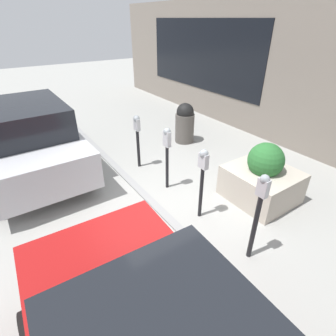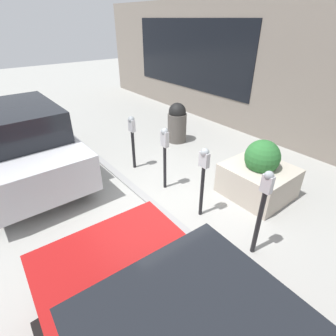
{
  "view_description": "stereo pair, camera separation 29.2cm",
  "coord_description": "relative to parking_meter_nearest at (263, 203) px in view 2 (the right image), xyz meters",
  "views": [
    {
      "loc": [
        -3.4,
        2.17,
        3.22
      ],
      "look_at": [
        0.0,
        -0.14,
        0.86
      ],
      "focal_mm": 28.0,
      "sensor_mm": 36.0,
      "label": 1
    },
    {
      "loc": [
        -3.23,
        2.4,
        3.22
      ],
      "look_at": [
        0.0,
        -0.14,
        0.86
      ],
      "focal_mm": 28.0,
      "sensor_mm": 36.0,
      "label": 2
    }
  ],
  "objects": [
    {
      "name": "ground_plane",
      "position": [
        1.73,
        0.48,
        -0.95
      ],
      "size": [
        40.0,
        40.0,
        0.0
      ],
      "primitive_type": "plane",
      "color": "#999993"
    },
    {
      "name": "curb_strip",
      "position": [
        1.73,
        0.56,
        -0.93
      ],
      "size": [
        19.0,
        0.16,
        0.04
      ],
      "color": "gray",
      "rests_on": "ground_plane"
    },
    {
      "name": "building_facade",
      "position": [
        1.73,
        -3.99,
        0.95
      ],
      "size": [
        19.0,
        0.17,
        3.79
      ],
      "color": "slate",
      "rests_on": "ground_plane"
    },
    {
      "name": "parking_meter_nearest",
      "position": [
        0.0,
        0.0,
        0.0
      ],
      "size": [
        0.15,
        0.13,
        1.47
      ],
      "color": "black",
      "rests_on": "ground_plane"
    },
    {
      "name": "parking_meter_second",
      "position": [
        1.17,
        0.02,
        0.02
      ],
      "size": [
        0.18,
        0.15,
        1.37
      ],
      "color": "black",
      "rests_on": "ground_plane"
    },
    {
      "name": "parking_meter_middle",
      "position": [
        2.3,
        -0.02,
        0.01
      ],
      "size": [
        0.17,
        0.14,
        1.37
      ],
      "color": "black",
      "rests_on": "ground_plane"
    },
    {
      "name": "parking_meter_fourth",
      "position": [
        3.46,
        0.04,
        -0.06
      ],
      "size": [
        0.18,
        0.15,
        1.31
      ],
      "color": "black",
      "rests_on": "ground_plane"
    },
    {
      "name": "planter_box",
      "position": [
        0.92,
        -1.36,
        -0.49
      ],
      "size": [
        1.26,
        1.19,
        1.21
      ],
      "color": "#B2A899",
      "rests_on": "ground_plane"
    },
    {
      "name": "parked_car_middle",
      "position": [
        4.62,
        2.21,
        -0.1
      ],
      "size": [
        4.11,
        1.96,
        1.68
      ],
      "rotation": [
        0.0,
        0.0,
        0.01
      ],
      "color": "#B7B7BC",
      "rests_on": "ground_plane"
    },
    {
      "name": "trash_bin",
      "position": [
        4.05,
        -1.82,
        -0.37
      ],
      "size": [
        0.55,
        0.55,
        1.15
      ],
      "color": "#514C47",
      "rests_on": "ground_plane"
    }
  ]
}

